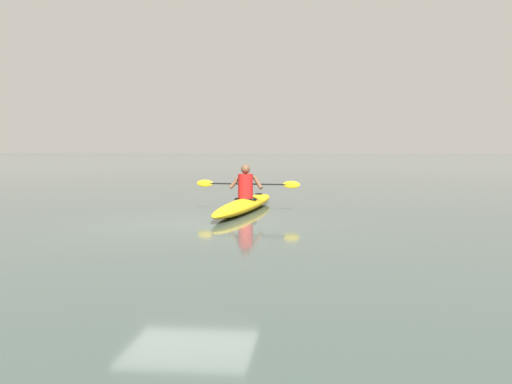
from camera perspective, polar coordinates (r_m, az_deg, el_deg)
name	(u,v)px	position (r m, az deg, el deg)	size (l,w,h in m)	color
ground_plane	(189,224)	(11.91, -6.29, -2.96)	(160.00, 160.00, 0.00)	#384742
kayak	(245,205)	(13.98, -1.06, -1.20)	(1.15, 4.92, 0.29)	#EAB214
kayaker	(246,184)	(14.03, -0.97, 0.76)	(2.47, 0.54, 0.78)	red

